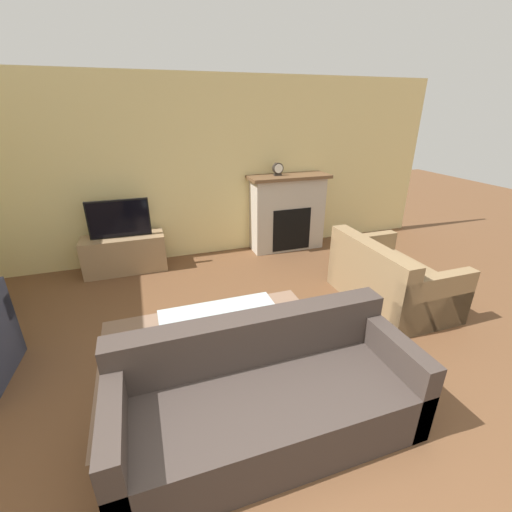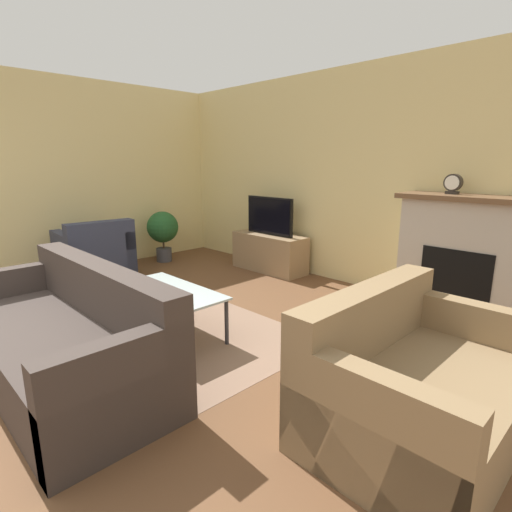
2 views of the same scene
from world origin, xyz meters
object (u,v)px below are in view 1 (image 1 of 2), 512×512
object	(u,v)px
coffee_table	(221,320)
mantel_clock	(278,169)
couch_sectional	(267,398)
tv	(119,219)
couch_loveseat	(389,281)

from	to	relation	value
coffee_table	mantel_clock	world-z (taller)	mantel_clock
couch_sectional	coffee_table	bearing A→B (deg)	96.70
tv	mantel_clock	bearing A→B (deg)	2.04
couch_sectional	couch_loveseat	xyz separation A→B (m)	(2.06, 1.24, -0.00)
tv	couch_loveseat	bearing A→B (deg)	-32.97
tv	coffee_table	xyz separation A→B (m)	(0.90, -2.29, -0.41)
coffee_table	couch_loveseat	bearing A→B (deg)	7.76
coffee_table	mantel_clock	xyz separation A→B (m)	(1.53, 2.38, 0.96)
tv	coffee_table	world-z (taller)	tv
couch_sectional	mantel_clock	bearing A→B (deg)	66.90
tv	coffee_table	distance (m)	2.49
mantel_clock	couch_loveseat	bearing A→B (deg)	-72.70
tv	couch_loveseat	distance (m)	3.70
couch_loveseat	mantel_clock	xyz separation A→B (m)	(-0.65, 2.08, 1.06)
couch_sectional	coffee_table	world-z (taller)	couch_sectional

